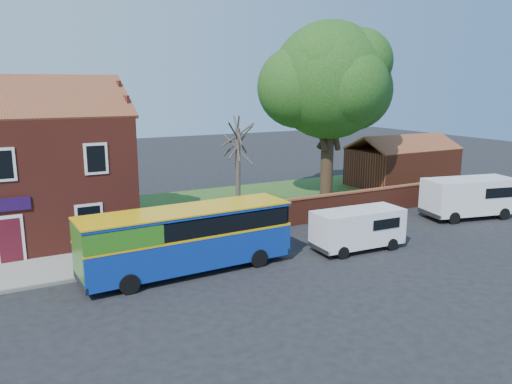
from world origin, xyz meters
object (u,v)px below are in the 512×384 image
bus (181,237)px  van_far (469,196)px  van_near (358,227)px  large_tree (328,84)px

bus → van_far: (18.80, 0.58, -0.24)m
van_near → van_far: size_ratio=0.79×
van_far → large_tree: size_ratio=0.48×
bus → van_near: (8.81, -1.06, -0.48)m
van_near → large_tree: 13.40m
van_far → large_tree: (-4.66, 8.49, 6.71)m
bus → van_near: 8.89m
van_near → large_tree: size_ratio=0.38×
bus → van_far: bus is taller
van_near → van_far: 10.13m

